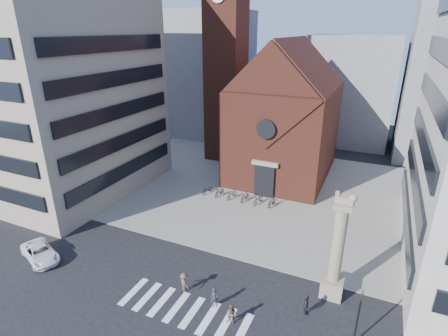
{
  "coord_description": "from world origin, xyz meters",
  "views": [
    {
      "loc": [
        11.28,
        -19.72,
        18.96
      ],
      "look_at": [
        -1.27,
        8.0,
        6.76
      ],
      "focal_mm": 28.0,
      "sensor_mm": 36.0,
      "label": 1
    }
  ],
  "objects_px": {
    "white_car": "(40,253)",
    "pedestrian_2": "(306,305)",
    "pedestrian_0": "(215,298)",
    "pedestrian_1": "(231,315)",
    "lion_column": "(336,257)",
    "traffic_light": "(358,316)",
    "scooter_0": "(207,190)"
  },
  "relations": [
    {
      "from": "white_car",
      "to": "pedestrian_2",
      "type": "height_order",
      "value": "pedestrian_2"
    },
    {
      "from": "pedestrian_0",
      "to": "pedestrian_1",
      "type": "height_order",
      "value": "same"
    },
    {
      "from": "pedestrian_0",
      "to": "pedestrian_1",
      "type": "xyz_separation_m",
      "value": [
        1.77,
        -1.0,
        -0.0
      ]
    },
    {
      "from": "lion_column",
      "to": "white_car",
      "type": "xyz_separation_m",
      "value": [
        -24.03,
        -6.01,
        -2.81
      ]
    },
    {
      "from": "traffic_light",
      "to": "pedestrian_2",
      "type": "distance_m",
      "value": 3.86
    },
    {
      "from": "pedestrian_1",
      "to": "scooter_0",
      "type": "xyz_separation_m",
      "value": [
        -10.74,
        17.54,
        -0.23
      ]
    },
    {
      "from": "traffic_light",
      "to": "pedestrian_1",
      "type": "xyz_separation_m",
      "value": [
        -7.83,
        -1.77,
        -1.5
      ]
    },
    {
      "from": "white_car",
      "to": "pedestrian_0",
      "type": "relative_size",
      "value": 2.96
    },
    {
      "from": "traffic_light",
      "to": "scooter_0",
      "type": "bearing_deg",
      "value": 139.67
    },
    {
      "from": "pedestrian_1",
      "to": "scooter_0",
      "type": "relative_size",
      "value": 0.81
    },
    {
      "from": "pedestrian_0",
      "to": "scooter_0",
      "type": "relative_size",
      "value": 0.81
    },
    {
      "from": "pedestrian_0",
      "to": "pedestrian_1",
      "type": "distance_m",
      "value": 2.03
    },
    {
      "from": "traffic_light",
      "to": "pedestrian_0",
      "type": "relative_size",
      "value": 2.73
    },
    {
      "from": "lion_column",
      "to": "white_car",
      "type": "distance_m",
      "value": 24.93
    },
    {
      "from": "pedestrian_1",
      "to": "pedestrian_2",
      "type": "xyz_separation_m",
      "value": [
        4.46,
        2.96,
        0.03
      ]
    },
    {
      "from": "white_car",
      "to": "pedestrian_0",
      "type": "bearing_deg",
      "value": -64.1
    },
    {
      "from": "lion_column",
      "to": "traffic_light",
      "type": "relative_size",
      "value": 2.02
    },
    {
      "from": "pedestrian_1",
      "to": "pedestrian_2",
      "type": "bearing_deg",
      "value": 40.85
    },
    {
      "from": "pedestrian_1",
      "to": "pedestrian_2",
      "type": "distance_m",
      "value": 5.36
    },
    {
      "from": "lion_column",
      "to": "pedestrian_2",
      "type": "bearing_deg",
      "value": -116.11
    },
    {
      "from": "traffic_light",
      "to": "scooter_0",
      "type": "distance_m",
      "value": 24.42
    },
    {
      "from": "traffic_light",
      "to": "pedestrian_0",
      "type": "bearing_deg",
      "value": -175.41
    },
    {
      "from": "lion_column",
      "to": "pedestrian_2",
      "type": "height_order",
      "value": "lion_column"
    },
    {
      "from": "traffic_light",
      "to": "pedestrian_2",
      "type": "relative_size",
      "value": 2.65
    },
    {
      "from": "scooter_0",
      "to": "pedestrian_2",
      "type": "bearing_deg",
      "value": -31.64
    },
    {
      "from": "white_car",
      "to": "scooter_0",
      "type": "height_order",
      "value": "white_car"
    },
    {
      "from": "lion_column",
      "to": "pedestrian_0",
      "type": "height_order",
      "value": "lion_column"
    },
    {
      "from": "scooter_0",
      "to": "pedestrian_0",
      "type": "bearing_deg",
      "value": -49.37
    },
    {
      "from": "lion_column",
      "to": "traffic_light",
      "type": "distance_m",
      "value": 4.62
    },
    {
      "from": "lion_column",
      "to": "traffic_light",
      "type": "height_order",
      "value": "lion_column"
    },
    {
      "from": "lion_column",
      "to": "pedestrian_0",
      "type": "distance_m",
      "value": 9.37
    },
    {
      "from": "lion_column",
      "to": "scooter_0",
      "type": "distance_m",
      "value": 20.54
    }
  ]
}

